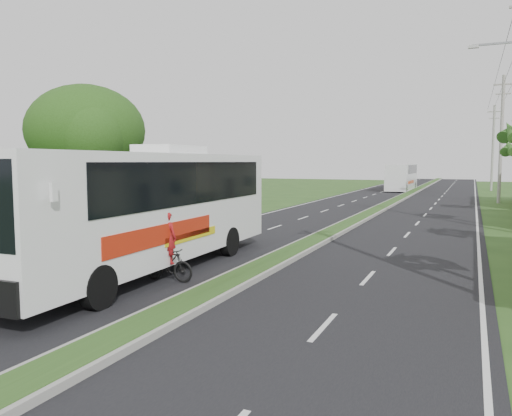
% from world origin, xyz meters
% --- Properties ---
extents(ground, '(180.00, 180.00, 0.00)m').
position_xyz_m(ground, '(0.00, 0.00, 0.00)').
color(ground, '#2A4A1B').
rests_on(ground, ground).
extents(road_asphalt, '(14.00, 160.00, 0.02)m').
position_xyz_m(road_asphalt, '(0.00, 20.00, 0.01)').
color(road_asphalt, black).
rests_on(road_asphalt, ground).
extents(median_strip, '(1.20, 160.00, 0.18)m').
position_xyz_m(median_strip, '(0.00, 20.00, 0.10)').
color(median_strip, gray).
rests_on(median_strip, ground).
extents(lane_edge_left, '(0.12, 160.00, 0.01)m').
position_xyz_m(lane_edge_left, '(-6.70, 20.00, 0.00)').
color(lane_edge_left, silver).
rests_on(lane_edge_left, ground).
extents(lane_edge_right, '(0.12, 160.00, 0.01)m').
position_xyz_m(lane_edge_right, '(6.70, 20.00, 0.00)').
color(lane_edge_right, silver).
rests_on(lane_edge_right, ground).
extents(shade_tree, '(6.30, 6.00, 7.54)m').
position_xyz_m(shade_tree, '(-12.11, 10.02, 5.03)').
color(shade_tree, '#473321').
rests_on(shade_tree, ground).
extents(utility_pole_c, '(1.60, 0.28, 11.00)m').
position_xyz_m(utility_pole_c, '(8.50, 38.00, 5.67)').
color(utility_pole_c, gray).
rests_on(utility_pole_c, ground).
extents(utility_pole_d, '(1.60, 0.28, 10.50)m').
position_xyz_m(utility_pole_d, '(8.50, 58.00, 5.42)').
color(utility_pole_d, gray).
rests_on(utility_pole_d, ground).
extents(coach_bus_main, '(3.00, 12.95, 4.17)m').
position_xyz_m(coach_bus_main, '(-3.22, 3.21, 2.29)').
color(coach_bus_main, white).
rests_on(coach_bus_main, ground).
extents(coach_bus_far, '(2.58, 11.36, 3.30)m').
position_xyz_m(coach_bus_far, '(-1.80, 54.53, 1.87)').
color(coach_bus_far, white).
rests_on(coach_bus_far, ground).
extents(motorcyclist, '(1.71, 0.51, 2.13)m').
position_xyz_m(motorcyclist, '(-1.95, 2.20, 0.75)').
color(motorcyclist, black).
rests_on(motorcyclist, ground).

